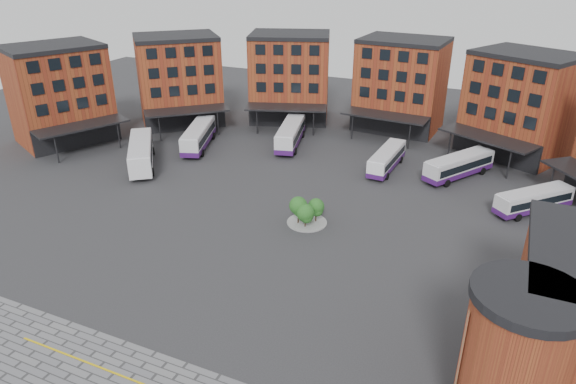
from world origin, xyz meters
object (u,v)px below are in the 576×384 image
at_px(bus_d, 387,159).
at_px(bus_e, 459,166).
at_px(tree_island, 306,211).
at_px(bus_b, 199,136).
at_px(bus_f, 534,200).
at_px(bus_c, 291,134).
at_px(bus_a, 141,152).

bearing_deg(bus_d, bus_e, 10.13).
relative_size(tree_island, bus_b, 0.37).
xyz_separation_m(bus_b, bus_e, (37.20, 4.22, -0.13)).
bearing_deg(bus_b, bus_f, -22.74).
bearing_deg(bus_f, bus_e, -172.98).
height_order(bus_b, bus_d, bus_b).
bearing_deg(bus_e, bus_b, -141.44).
distance_m(bus_b, bus_e, 37.44).
relative_size(tree_island, bus_c, 0.36).
height_order(tree_island, bus_d, tree_island).
distance_m(tree_island, bus_e, 23.98).
xyz_separation_m(tree_island, bus_e, (13.34, 19.93, -0.06)).
bearing_deg(bus_d, bus_b, -170.80).
relative_size(bus_d, bus_e, 0.97).
height_order(bus_b, bus_e, bus_b).
bearing_deg(bus_a, bus_f, -29.01).
relative_size(bus_a, bus_c, 0.96).
bearing_deg(bus_c, bus_a, -148.02).
relative_size(tree_island, bus_d, 0.43).
distance_m(tree_island, bus_b, 28.57).
distance_m(tree_island, bus_c, 25.02).
distance_m(bus_a, bus_b, 9.95).
bearing_deg(tree_island, bus_c, 117.69).
xyz_separation_m(bus_e, bus_f, (9.06, -6.65, -0.18)).
distance_m(bus_e, bus_f, 11.24).
bearing_deg(bus_e, tree_island, -91.69).
bearing_deg(bus_b, bus_a, -128.19).
height_order(tree_island, bus_c, bus_c).
bearing_deg(bus_c, bus_e, -18.99).
bearing_deg(bus_b, bus_e, -13.26).
xyz_separation_m(bus_a, bus_d, (31.10, 12.49, -0.54)).
height_order(bus_b, bus_c, bus_c).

